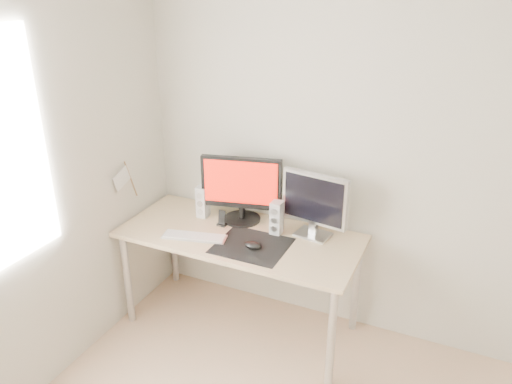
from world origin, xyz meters
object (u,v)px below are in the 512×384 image
(speaker_left, at_px, (203,202))
(speaker_right, at_px, (277,218))
(keyboard, at_px, (194,237))
(second_monitor, at_px, (315,202))
(desk, at_px, (240,244))
(phone_dock, at_px, (222,221))
(mouse, at_px, (253,245))
(main_monitor, at_px, (241,187))

(speaker_left, height_order, speaker_right, same)
(keyboard, bearing_deg, second_monitor, 26.78)
(desk, xyz_separation_m, second_monitor, (0.45, 0.18, 0.32))
(desk, xyz_separation_m, phone_dock, (-0.17, 0.06, 0.11))
(second_monitor, xyz_separation_m, keyboard, (-0.69, -0.35, -0.23))
(desk, relative_size, phone_dock, 14.36)
(mouse, relative_size, phone_dock, 1.04)
(desk, height_order, speaker_right, speaker_right)
(second_monitor, bearing_deg, desk, -157.57)
(desk, distance_m, phone_dock, 0.21)
(desk, bearing_deg, second_monitor, 22.43)
(main_monitor, bearing_deg, desk, -67.95)
(speaker_left, distance_m, keyboard, 0.33)
(speaker_left, bearing_deg, second_monitor, 3.74)
(main_monitor, relative_size, second_monitor, 1.21)
(speaker_right, bearing_deg, mouse, -102.53)
(mouse, height_order, speaker_left, speaker_left)
(speaker_left, xyz_separation_m, phone_dock, (0.19, -0.07, -0.08))
(mouse, height_order, second_monitor, second_monitor)
(phone_dock, bearing_deg, desk, -20.76)
(speaker_left, height_order, keyboard, speaker_left)
(phone_dock, bearing_deg, second_monitor, 11.22)
(mouse, distance_m, second_monitor, 0.48)
(second_monitor, relative_size, speaker_right, 1.99)
(desk, xyz_separation_m, main_monitor, (-0.08, 0.19, 0.33))
(desk, xyz_separation_m, speaker_left, (-0.35, 0.13, 0.19))
(desk, distance_m, main_monitor, 0.39)
(second_monitor, bearing_deg, mouse, -131.86)
(second_monitor, distance_m, speaker_right, 0.27)
(main_monitor, distance_m, speaker_right, 0.33)
(keyboard, xyz_separation_m, phone_dock, (0.08, 0.23, 0.03))
(main_monitor, relative_size, speaker_right, 2.41)
(main_monitor, bearing_deg, mouse, -53.95)
(mouse, distance_m, speaker_left, 0.58)
(desk, bearing_deg, main_monitor, 112.05)
(mouse, xyz_separation_m, phone_dock, (-0.33, 0.20, 0.01))
(desk, height_order, phone_dock, phone_dock)
(speaker_right, bearing_deg, main_monitor, 166.21)
(main_monitor, relative_size, phone_dock, 4.89)
(desk, relative_size, speaker_left, 7.07)
(mouse, xyz_separation_m, second_monitor, (0.29, 0.32, 0.22))
(mouse, height_order, speaker_right, speaker_right)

